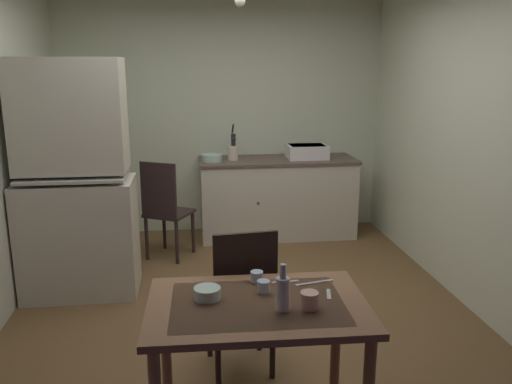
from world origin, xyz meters
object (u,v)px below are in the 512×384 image
Objects in this scene: hutch_cabinet at (76,188)px; teacup_cream at (309,300)px; sink_basin at (307,151)px; serving_bowl_wide at (207,293)px; dining_table at (258,323)px; glass_bottle at (283,292)px; mixing_bowl_counter at (212,158)px; chair_far_side at (242,299)px; chair_by_counter at (165,208)px; hand_pump at (233,144)px.

hutch_cabinet is 2.54m from teacup_cream.
sink_basin reaches higher than serving_bowl_wide.
serving_bowl_wide is at bearing 161.02° from teacup_cream.
glass_bottle reaches higher than dining_table.
mixing_bowl_counter is 3.23m from dining_table.
chair_by_counter reaches higher than chair_far_side.
hand_pump is 3.27m from serving_bowl_wide.
teacup_cream is at bearing -18.98° from serving_bowl_wide.
hutch_cabinet is 1.77× the size of dining_table.
glass_bottle reaches higher than chair_far_side.
hutch_cabinet is 2.58m from sink_basin.
dining_table is 1.11× the size of chair_by_counter.
glass_bottle is at bearing -25.56° from serving_bowl_wide.
sink_basin is 3.47m from glass_bottle.
mixing_bowl_counter is 0.95× the size of glass_bottle.
hand_pump is 3.34m from dining_table.
teacup_cream is (0.81, -2.76, 0.28)m from chair_by_counter.
hand_pump is at bearing 82.88° from serving_bowl_wide.
teacup_cream is (-0.73, -3.36, -0.16)m from sink_basin.
hand_pump reaches higher than chair_by_counter.
hand_pump is 3.41m from teacup_cream.
glass_bottle reaches higher than serving_bowl_wide.
hand_pump is at bearing 41.22° from chair_by_counter.
chair_by_counter is (0.68, 0.71, -0.39)m from hutch_cabinet.
mixing_bowl_counter is 3.32m from teacup_cream.
dining_table is 2.74m from chair_by_counter.
hand_pump reaches higher than chair_far_side.
hutch_cabinet is 1.06m from chair_by_counter.
hutch_cabinet reaches higher than teacup_cream.
hand_pump is 1.66× the size of glass_bottle.
chair_by_counter is at bearing 97.22° from serving_bowl_wide.
hand_pump is 2.88× the size of serving_bowl_wide.
teacup_cream is 0.38× the size of glass_bottle.
hand_pump reaches higher than serving_bowl_wide.
dining_table is (-0.16, -3.31, -0.40)m from hand_pump.
chair_by_counter is (-0.73, -0.64, -0.53)m from hand_pump.
glass_bottle is at bearing -79.17° from chair_far_side.
hand_pump is at bearing 91.34° from teacup_cream.
hand_pump is 3.41m from glass_bottle.
hand_pump is at bearing 43.75° from hutch_cabinet.
glass_bottle is (0.68, -2.76, 0.33)m from chair_by_counter.
serving_bowl_wide is at bearing 161.98° from dining_table.
hutch_cabinet is 1.96m from hand_pump.
mixing_bowl_counter is 0.20× the size of dining_table.
hand_pump reaches higher than dining_table.
mixing_bowl_counter is at bearing 87.01° from serving_bowl_wide.
chair_by_counter is at bearing 46.27° from hutch_cabinet.
chair_by_counter is 11.12× the size of teacup_cream.
serving_bowl_wide is (0.33, -2.59, 0.27)m from chair_by_counter.
sink_basin is 3.44m from teacup_cream.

